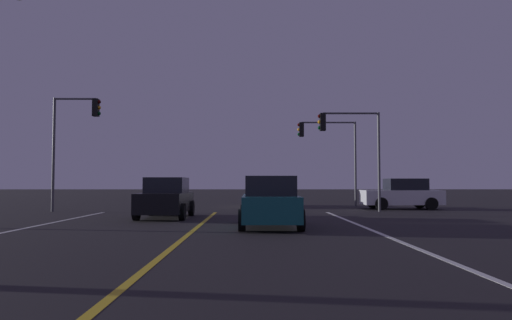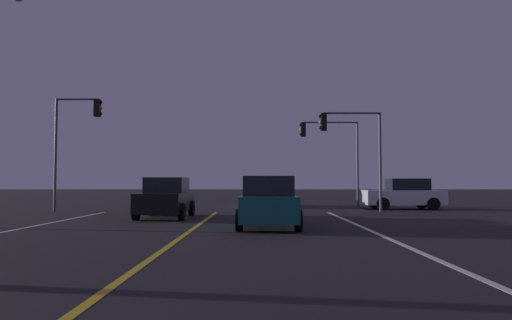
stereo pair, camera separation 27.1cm
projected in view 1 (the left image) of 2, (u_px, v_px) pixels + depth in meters
lane_edge_right at (465, 268)px, 8.22m from camera, size 0.16×30.31×0.01m
lane_center_divider at (147, 268)px, 8.18m from camera, size 0.16×30.31×0.01m
car_crossing_side at (402, 194)px, 26.14m from camera, size 4.30×2.02×1.70m
car_oncoming at (166, 198)px, 19.79m from camera, size 2.02×4.30×1.70m
car_lead_same_lane at (270, 203)px, 15.62m from camera, size 2.02×4.30×1.70m
car_ahead_far at (261, 193)px, 28.84m from camera, size 2.02×4.30×1.70m
traffic_light_near_right at (349, 137)px, 24.04m from camera, size 3.20×0.36×5.09m
traffic_light_near_left at (75, 128)px, 23.96m from camera, size 2.44×0.36×5.82m
traffic_light_far_right at (327, 143)px, 29.54m from camera, size 3.72×0.36×5.32m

